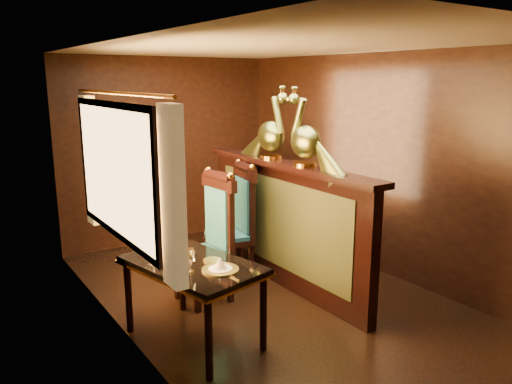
# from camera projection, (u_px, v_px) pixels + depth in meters

# --- Properties ---
(ground) EXTENTS (5.00, 5.00, 0.00)m
(ground) POSITION_uv_depth(u_px,v_px,m) (276.00, 301.00, 5.08)
(ground) COLOR black
(ground) RESTS_ON ground
(room_shell) EXTENTS (3.04, 5.04, 2.52)m
(room_shell) POSITION_uv_depth(u_px,v_px,m) (269.00, 147.00, 4.70)
(room_shell) COLOR black
(room_shell) RESTS_ON ground
(partition) EXTENTS (0.26, 2.70, 1.36)m
(partition) POSITION_uv_depth(u_px,v_px,m) (284.00, 222.00, 5.34)
(partition) COLOR black
(partition) RESTS_ON ground
(dining_table) EXTENTS (0.98, 1.34, 0.91)m
(dining_table) POSITION_uv_depth(u_px,v_px,m) (192.00, 270.00, 4.17)
(dining_table) COLOR black
(dining_table) RESTS_ON ground
(chair_left) EXTENTS (0.51, 0.54, 1.33)m
(chair_left) POSITION_uv_depth(u_px,v_px,m) (213.00, 233.00, 5.02)
(chair_left) COLOR black
(chair_left) RESTS_ON ground
(chair_right) EXTENTS (0.55, 0.57, 1.32)m
(chair_right) POSITION_uv_depth(u_px,v_px,m) (238.00, 218.00, 5.58)
(chair_right) COLOR black
(chair_right) RESTS_ON ground
(peacock_left) EXTENTS (0.24, 0.65, 0.78)m
(peacock_left) POSITION_uv_depth(u_px,v_px,m) (306.00, 127.00, 4.85)
(peacock_left) COLOR #17452D
(peacock_left) RESTS_ON partition
(peacock_right) EXTENTS (0.25, 0.66, 0.78)m
(peacock_right) POSITION_uv_depth(u_px,v_px,m) (271.00, 123.00, 5.32)
(peacock_right) COLOR #17452D
(peacock_right) RESTS_ON partition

